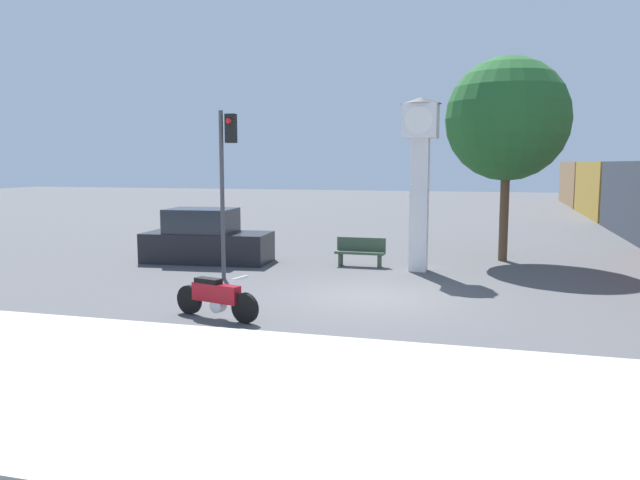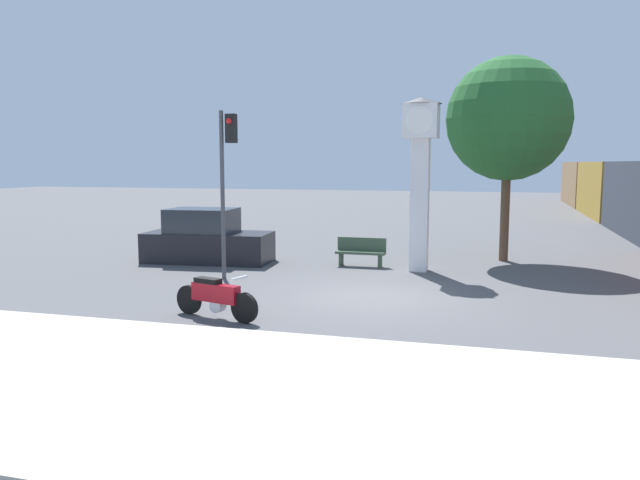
% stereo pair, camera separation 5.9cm
% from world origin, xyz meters
% --- Properties ---
extents(ground_plane, '(120.00, 120.00, 0.00)m').
position_xyz_m(ground_plane, '(0.00, 0.00, 0.00)').
color(ground_plane, '#4C4C4F').
extents(sidewalk_strip, '(36.00, 6.00, 0.10)m').
position_xyz_m(sidewalk_strip, '(0.00, -7.06, 0.05)').
color(sidewalk_strip, '#BCB7A8').
rests_on(sidewalk_strip, ground_plane).
extents(motorcycle, '(2.14, 0.76, 0.97)m').
position_xyz_m(motorcycle, '(-2.82, -3.06, 0.46)').
color(motorcycle, black).
rests_on(motorcycle, ground_plane).
extents(clock_tower, '(1.23, 1.23, 5.28)m').
position_xyz_m(clock_tower, '(0.64, 4.13, 3.47)').
color(clock_tower, white).
rests_on(clock_tower, ground_plane).
extents(freight_train, '(2.80, 44.88, 3.40)m').
position_xyz_m(freight_train, '(9.80, 21.81, 1.70)').
color(freight_train, maroon).
rests_on(freight_train, ground_plane).
extents(traffic_light, '(0.50, 0.35, 4.77)m').
position_xyz_m(traffic_light, '(-4.45, 1.23, 3.25)').
color(traffic_light, '#47474C').
rests_on(traffic_light, ground_plane).
extents(street_tree, '(4.11, 4.11, 6.83)m').
position_xyz_m(street_tree, '(3.19, 6.94, 4.76)').
color(street_tree, brown).
rests_on(street_tree, ground_plane).
extents(bench, '(1.60, 0.44, 0.92)m').
position_xyz_m(bench, '(-1.26, 4.49, 0.49)').
color(bench, '#384C38').
rests_on(bench, ground_plane).
extents(parked_car, '(4.34, 2.16, 1.80)m').
position_xyz_m(parked_car, '(-6.46, 3.98, 0.75)').
color(parked_car, black).
rests_on(parked_car, ground_plane).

